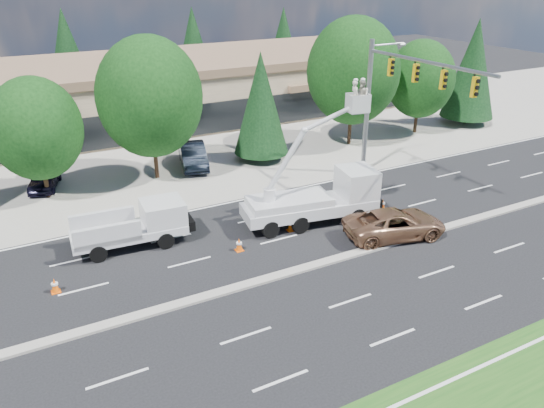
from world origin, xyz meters
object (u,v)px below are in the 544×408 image
signal_mast (391,92)px  utility_pickup (138,229)px  minivan (395,224)px  bucket_truck (323,192)px

signal_mast → utility_pickup: size_ratio=1.74×
utility_pickup → minivan: bearing=-20.2°
signal_mast → bucket_truck: bearing=-156.3°
minivan → signal_mast: bearing=-21.8°
bucket_truck → minivan: bucket_truck is taller
signal_mast → minivan: 9.45m
minivan → bucket_truck: bearing=46.6°
bucket_truck → minivan: (2.32, -3.47, -0.97)m
signal_mast → minivan: signal_mast is taller
utility_pickup → bucket_truck: bearing=-7.7°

